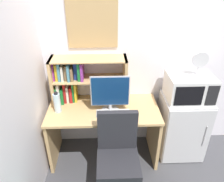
{
  "coord_description": "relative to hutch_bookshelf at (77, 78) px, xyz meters",
  "views": [
    {
      "loc": [
        -0.88,
        -2.43,
        2.17
      ],
      "look_at": [
        -0.8,
        -0.35,
        0.99
      ],
      "focal_mm": 34.76,
      "sensor_mm": 36.0,
      "label": 1
    }
  ],
  "objects": [
    {
      "name": "computer_mouse",
      "position": [
        0.68,
        -0.31,
        -0.29
      ],
      "size": [
        0.06,
        0.09,
        0.03
      ],
      "primitive_type": "ellipsoid",
      "color": "black",
      "rests_on": "desk"
    },
    {
      "name": "monitor",
      "position": [
        0.39,
        -0.25,
        -0.07
      ],
      "size": [
        0.43,
        0.2,
        0.44
      ],
      "color": "#B7B7BC",
      "rests_on": "desk"
    },
    {
      "name": "hutch_bookshelf",
      "position": [
        0.0,
        0.0,
        0.0
      ],
      "size": [
        0.87,
        0.27,
        0.56
      ],
      "color": "tan",
      "rests_on": "desk"
    },
    {
      "name": "desk",
      "position": [
        0.31,
        -0.2,
        -0.52
      ],
      "size": [
        1.3,
        0.64,
        0.74
      ],
      "color": "tan",
      "rests_on": "ground_plane"
    },
    {
      "name": "water_bottle",
      "position": [
        -0.21,
        -0.24,
        -0.19
      ],
      "size": [
        0.08,
        0.08,
        0.25
      ],
      "color": "silver",
      "rests_on": "desk"
    },
    {
      "name": "mini_fridge",
      "position": [
        1.3,
        -0.16,
        -0.63
      ],
      "size": [
        0.55,
        0.49,
        0.83
      ],
      "color": "silver",
      "rests_on": "ground_plane"
    },
    {
      "name": "desk_fan",
      "position": [
        1.36,
        -0.16,
        0.25
      ],
      "size": [
        0.17,
        0.11,
        0.28
      ],
      "color": "silver",
      "rests_on": "microwave"
    },
    {
      "name": "wall_back",
      "position": [
        1.61,
        0.14,
        0.26
      ],
      "size": [
        6.4,
        0.04,
        2.6
      ],
      "primitive_type": "cube",
      "color": "silver",
      "rests_on": "ground_plane"
    },
    {
      "name": "wall_corkboard",
      "position": [
        0.2,
        0.11,
        0.61
      ],
      "size": [
        0.56,
        0.02,
        0.54
      ],
      "primitive_type": "cube",
      "color": "tan"
    },
    {
      "name": "microwave",
      "position": [
        1.3,
        -0.16,
        -0.07
      ],
      "size": [
        0.51,
        0.39,
        0.3
      ],
      "color": "silver",
      "rests_on": "mini_fridge"
    },
    {
      "name": "keyboard",
      "position": [
        0.42,
        -0.31,
        -0.29
      ],
      "size": [
        0.38,
        0.13,
        0.02
      ],
      "primitive_type": "cube",
      "color": "silver",
      "rests_on": "desk"
    },
    {
      "name": "desk_chair",
      "position": [
        0.45,
        -0.71,
        -0.63
      ],
      "size": [
        0.49,
        0.49,
        0.95
      ],
      "color": "black",
      "rests_on": "ground_plane"
    }
  ]
}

